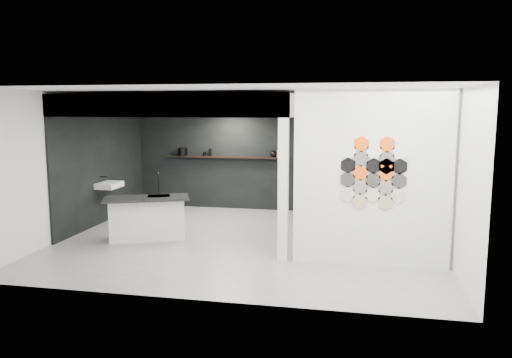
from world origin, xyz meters
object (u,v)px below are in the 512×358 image
at_px(kettle, 274,154).
at_px(glass_vase, 279,154).
at_px(wall_basin, 109,185).
at_px(stockpot, 183,152).
at_px(utensil_cup, 204,154).
at_px(glass_bowl, 279,155).
at_px(bottle_dark, 210,152).
at_px(partition_panel, 371,179).
at_px(kitchen_island, 147,217).

relative_size(kettle, glass_vase, 1.18).
bearing_deg(wall_basin, stockpot, 65.52).
relative_size(wall_basin, utensil_cup, 5.95).
bearing_deg(utensil_cup, glass_bowl, 0.00).
bearing_deg(bottle_dark, glass_vase, 0.00).
distance_m(stockpot, glass_bowl, 2.45).
relative_size(wall_basin, kettle, 3.18).
distance_m(kettle, bottle_dark, 1.61).
bearing_deg(stockpot, kettle, 0.00).
distance_m(kettle, utensil_cup, 1.76).
bearing_deg(utensil_cup, wall_basin, -126.16).
relative_size(partition_panel, utensil_cup, 27.77).
bearing_deg(glass_vase, kitchen_island, -123.42).
bearing_deg(bottle_dark, utensil_cup, 180.00).
height_order(partition_panel, stockpot, partition_panel).
bearing_deg(glass_vase, kettle, 180.00).
relative_size(glass_bowl, glass_vase, 0.84).
bearing_deg(wall_basin, glass_bowl, 31.35).
height_order(glass_bowl, glass_vase, glass_vase).
distance_m(wall_basin, glass_vase, 4.01).
bearing_deg(stockpot, utensil_cup, 0.00).
xyz_separation_m(partition_panel, bottle_dark, (-3.81, 3.87, 0.01)).
relative_size(glass_bowl, utensil_cup, 1.32).
height_order(partition_panel, glass_bowl, partition_panel).
bearing_deg(stockpot, glass_bowl, 0.00).
xyz_separation_m(glass_bowl, bottle_dark, (-1.73, 0.00, 0.04)).
bearing_deg(wall_basin, bottle_dark, 51.29).
relative_size(stockpot, bottle_dark, 1.24).
bearing_deg(glass_bowl, kitchen_island, -123.42).
bearing_deg(glass_vase, partition_panel, -61.77).
xyz_separation_m(glass_vase, bottle_dark, (-1.73, 0.00, 0.01)).
xyz_separation_m(bottle_dark, utensil_cup, (-0.15, 0.00, -0.04)).
xyz_separation_m(glass_bowl, utensil_cup, (-1.88, 0.00, 0.00)).
xyz_separation_m(kitchen_island, glass_bowl, (2.06, 3.13, 0.94)).
distance_m(kettle, glass_vase, 0.12).
height_order(glass_bowl, bottle_dark, bottle_dark).
bearing_deg(utensil_cup, kettle, 0.00).
relative_size(partition_panel, bottle_dark, 15.22).
xyz_separation_m(wall_basin, glass_bowl, (3.39, 2.07, 0.52)).
height_order(kitchen_island, kettle, kettle).
distance_m(kitchen_island, kettle, 3.81).
relative_size(kitchen_island, glass_vase, 10.77).
distance_m(kitchen_island, glass_bowl, 3.86).
bearing_deg(kettle, partition_panel, -56.04).
bearing_deg(kitchen_island, stockpot, 74.63).
bearing_deg(stockpot, kitchen_island, -82.94).
height_order(kitchen_island, utensil_cup, utensil_cup).
bearing_deg(glass_vase, utensil_cup, 180.00).
distance_m(partition_panel, wall_basin, 5.78).
height_order(wall_basin, kettle, kettle).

